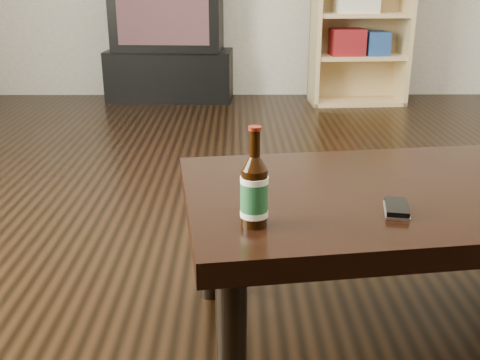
{
  "coord_description": "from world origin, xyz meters",
  "views": [
    {
      "loc": [
        -0.37,
        -1.68,
        0.92
      ],
      "look_at": [
        -0.36,
        -0.58,
        0.53
      ],
      "focal_mm": 42.0,
      "sensor_mm": 36.0,
      "label": 1
    }
  ],
  "objects_px": {
    "tv_stand": "(171,74)",
    "phone": "(397,209)",
    "bookshelf": "(360,11)",
    "tv": "(168,9)",
    "beer_bottle": "(254,192)",
    "coffee_table": "(407,207)"
  },
  "relations": [
    {
      "from": "tv_stand",
      "to": "tv",
      "type": "relative_size",
      "value": 1.14
    },
    {
      "from": "coffee_table",
      "to": "phone",
      "type": "relative_size",
      "value": 10.94
    },
    {
      "from": "tv_stand",
      "to": "tv",
      "type": "xyz_separation_m",
      "value": [
        -0.0,
        -0.0,
        0.5
      ]
    },
    {
      "from": "coffee_table",
      "to": "phone",
      "type": "height_order",
      "value": "phone"
    },
    {
      "from": "beer_bottle",
      "to": "tv",
      "type": "bearing_deg",
      "value": 99.28
    },
    {
      "from": "tv_stand",
      "to": "coffee_table",
      "type": "height_order",
      "value": "coffee_table"
    },
    {
      "from": "tv",
      "to": "beer_bottle",
      "type": "bearing_deg",
      "value": -77.37
    },
    {
      "from": "coffee_table",
      "to": "beer_bottle",
      "type": "distance_m",
      "value": 0.48
    },
    {
      "from": "tv_stand",
      "to": "tv",
      "type": "distance_m",
      "value": 0.5
    },
    {
      "from": "tv",
      "to": "phone",
      "type": "relative_size",
      "value": 7.74
    },
    {
      "from": "tv_stand",
      "to": "phone",
      "type": "height_order",
      "value": "phone"
    },
    {
      "from": "coffee_table",
      "to": "phone",
      "type": "distance_m",
      "value": 0.19
    },
    {
      "from": "tv_stand",
      "to": "tv",
      "type": "bearing_deg",
      "value": -90.0
    },
    {
      "from": "tv_stand",
      "to": "bookshelf",
      "type": "height_order",
      "value": "bookshelf"
    },
    {
      "from": "tv_stand",
      "to": "bookshelf",
      "type": "xyz_separation_m",
      "value": [
        1.45,
        -0.17,
        0.5
      ]
    },
    {
      "from": "coffee_table",
      "to": "tv_stand",
      "type": "bearing_deg",
      "value": 106.71
    },
    {
      "from": "tv_stand",
      "to": "phone",
      "type": "xyz_separation_m",
      "value": [
        0.89,
        -3.36,
        0.24
      ]
    },
    {
      "from": "bookshelf",
      "to": "beer_bottle",
      "type": "distance_m",
      "value": 3.39
    },
    {
      "from": "bookshelf",
      "to": "tv_stand",
      "type": "bearing_deg",
      "value": 170.02
    },
    {
      "from": "tv_stand",
      "to": "coffee_table",
      "type": "distance_m",
      "value": 3.35
    },
    {
      "from": "tv_stand",
      "to": "beer_bottle",
      "type": "distance_m",
      "value": 3.49
    },
    {
      "from": "bookshelf",
      "to": "phone",
      "type": "relative_size",
      "value": 12.03
    }
  ]
}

